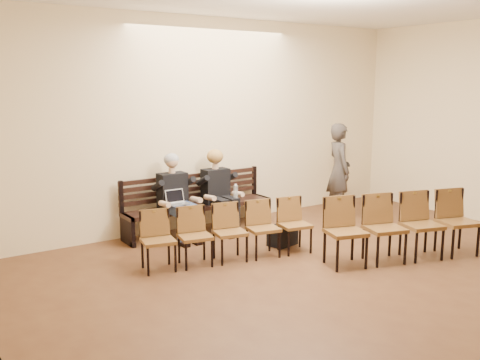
# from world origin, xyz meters

# --- Properties ---
(ground) EXTENTS (10.00, 10.00, 0.00)m
(ground) POSITION_xyz_m (0.00, 0.00, 0.00)
(ground) COLOR brown
(ground) RESTS_ON ground
(room_walls) EXTENTS (8.02, 10.01, 3.51)m
(room_walls) POSITION_xyz_m (0.00, 0.79, 2.54)
(room_walls) COLOR beige
(room_walls) RESTS_ON ground
(bench) EXTENTS (2.60, 0.90, 0.45)m
(bench) POSITION_xyz_m (-0.46, 4.65, 0.23)
(bench) COLOR black
(bench) RESTS_ON ground
(seated_man) EXTENTS (0.55, 0.76, 1.32)m
(seated_man) POSITION_xyz_m (-0.95, 4.53, 0.66)
(seated_man) COLOR black
(seated_man) RESTS_ON ground
(seated_woman) EXTENTS (0.54, 0.75, 1.26)m
(seated_woman) POSITION_xyz_m (-0.15, 4.53, 0.63)
(seated_woman) COLOR black
(seated_woman) RESTS_ON ground
(laptop) EXTENTS (0.32, 0.26, 0.22)m
(laptop) POSITION_xyz_m (-1.00, 4.33, 0.56)
(laptop) COLOR silver
(laptop) RESTS_ON bench
(water_bottle) EXTENTS (0.09, 0.09, 0.24)m
(water_bottle) POSITION_xyz_m (-0.01, 4.23, 0.57)
(water_bottle) COLOR silver
(water_bottle) RESTS_ON bench
(bag) EXTENTS (0.47, 0.36, 0.31)m
(bag) POSITION_xyz_m (0.21, 3.29, 0.15)
(bag) COLOR black
(bag) RESTS_ON ground
(passerby) EXTENTS (0.71, 0.84, 1.97)m
(passerby) POSITION_xyz_m (2.17, 4.11, 0.98)
(passerby) COLOR #39332F
(passerby) RESTS_ON ground
(chair_row_front) EXTENTS (2.47, 0.90, 0.79)m
(chair_row_front) POSITION_xyz_m (-0.84, 3.14, 0.40)
(chair_row_front) COLOR brown
(chair_row_front) RESTS_ON ground
(chair_row_back) EXTENTS (2.31, 1.16, 0.93)m
(chair_row_back) POSITION_xyz_m (1.17, 1.82, 0.46)
(chair_row_back) COLOR brown
(chair_row_back) RESTS_ON ground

